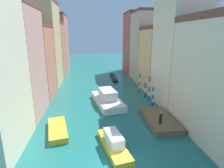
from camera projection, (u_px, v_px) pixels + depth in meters
ground_plane at (100, 89)px, 40.69m from camera, size 154.00×154.00×0.00m
building_left_1 at (16, 63)px, 25.38m from camera, size 6.21×8.57×15.35m
building_left_2 at (34, 62)px, 34.04m from camera, size 6.21×8.69×13.27m
building_left_3 at (45, 44)px, 42.51m from camera, size 6.21×9.98×18.82m
building_left_4 at (53, 50)px, 51.69m from camera, size 6.21×7.53×14.89m
building_left_5 at (57, 43)px, 59.70m from camera, size 6.21×9.83×17.82m
building_right_0 at (221, 78)px, 20.30m from camera, size 6.21×12.07×13.72m
building_right_1 at (179, 48)px, 29.49m from camera, size 6.21×8.61×18.83m
building_right_2 at (158, 59)px, 38.77m from camera, size 6.21×8.96×13.19m
building_right_3 at (145, 46)px, 47.06m from camera, size 6.21×9.19×17.22m
building_right_4 at (136, 43)px, 56.66m from camera, size 6.21×10.49×17.97m
waterfront_dock at (159, 120)px, 25.01m from camera, size 3.53×7.61×0.75m
person_on_dock at (161, 118)px, 22.85m from camera, size 0.36×0.36×1.61m
mooring_pole_0 at (153, 94)px, 30.24m from camera, size 0.32×0.32×4.20m
mooring_pole_1 at (149, 88)px, 32.66m from camera, size 0.27×0.27×4.69m
mooring_pole_2 at (145, 87)px, 34.55m from camera, size 0.32×0.32×4.07m
mooring_pole_3 at (139, 83)px, 37.56m from camera, size 0.30×0.30×4.03m
vaporetto_white at (107, 99)px, 31.53m from camera, size 5.22×9.72×2.54m
gondola_black at (114, 77)px, 50.26m from camera, size 1.32×9.67×0.48m
motorboat_0 at (58, 130)px, 22.43m from camera, size 3.18×6.14×0.71m
motorboat_1 at (114, 143)px, 19.08m from camera, size 3.07×6.69×1.78m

